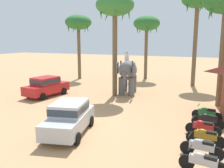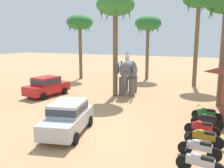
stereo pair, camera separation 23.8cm
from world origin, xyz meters
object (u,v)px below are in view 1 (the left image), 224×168
at_px(car_sedan_foreground, 69,117).
at_px(elephant_with_mahout, 128,72).
at_px(motorcycle_far_in_row, 208,120).
at_px(motorcycle_second_in_row, 202,147).
at_px(motorcycle_nearest_camera, 203,162).
at_px(palm_tree_behind_elephant, 78,24).
at_px(palm_tree_leaning_seaward, 115,8).
at_px(motorcycle_mid_row, 206,136).
at_px(palm_tree_near_hut, 147,25).
at_px(motorcycle_fourth_in_row, 203,127).
at_px(motorcycle_end_of_row, 207,113).
at_px(palm_tree_far_back, 198,3).
at_px(car_parked_far_side, 46,86).

height_order(car_sedan_foreground, elephant_with_mahout, elephant_with_mahout).
bearing_deg(motorcycle_far_in_row, elephant_with_mahout, 137.96).
bearing_deg(car_sedan_foreground, motorcycle_second_in_row, -0.73).
bearing_deg(elephant_with_mahout, car_sedan_foreground, -87.46).
height_order(motorcycle_nearest_camera, palm_tree_behind_elephant, palm_tree_behind_elephant).
relative_size(elephant_with_mahout, palm_tree_leaning_seaward, 0.46).
bearing_deg(motorcycle_mid_row, elephant_with_mahout, 128.40).
relative_size(car_sedan_foreground, motorcycle_nearest_camera, 2.44).
bearing_deg(motorcycle_second_in_row, palm_tree_leaning_seaward, 130.57).
xyz_separation_m(motorcycle_second_in_row, palm_tree_leaning_seaward, (-7.80, 9.11, 6.99)).
height_order(elephant_with_mahout, motorcycle_far_in_row, elephant_with_mahout).
relative_size(car_sedan_foreground, palm_tree_leaning_seaward, 0.51).
bearing_deg(palm_tree_near_hut, motorcycle_fourth_in_row, -64.97).
bearing_deg(motorcycle_end_of_row, palm_tree_far_back, 99.47).
bearing_deg(elephant_with_mahout, palm_tree_leaning_seaward, -122.32).
distance_m(motorcycle_end_of_row, palm_tree_near_hut, 17.28).
bearing_deg(palm_tree_behind_elephant, palm_tree_far_back, 2.77).
bearing_deg(motorcycle_mid_row, motorcycle_second_in_row, -94.06).
xyz_separation_m(elephant_with_mahout, palm_tree_behind_elephant, (-8.50, 5.77, 4.74)).
distance_m(palm_tree_behind_elephant, palm_tree_near_hut, 8.30).
relative_size(motorcycle_nearest_camera, motorcycle_far_in_row, 1.01).
bearing_deg(motorcycle_mid_row, car_parked_far_side, 158.33).
xyz_separation_m(motorcycle_mid_row, palm_tree_near_hut, (-7.99, 18.00, 6.14)).
distance_m(motorcycle_end_of_row, palm_tree_leaning_seaward, 11.16).
relative_size(palm_tree_near_hut, palm_tree_far_back, 0.79).
distance_m(motorcycle_nearest_camera, palm_tree_leaning_seaward, 14.85).
relative_size(motorcycle_nearest_camera, palm_tree_far_back, 0.18).
bearing_deg(palm_tree_far_back, motorcycle_second_in_row, -83.33).
height_order(motorcycle_far_in_row, motorcycle_end_of_row, same).
distance_m(motorcycle_fourth_in_row, palm_tree_far_back, 16.43).
height_order(motorcycle_fourth_in_row, palm_tree_behind_elephant, palm_tree_behind_elephant).
bearing_deg(motorcycle_end_of_row, motorcycle_nearest_camera, -88.51).
bearing_deg(palm_tree_far_back, motorcycle_fourth_in_row, -82.48).
distance_m(motorcycle_mid_row, motorcycle_fourth_in_row, 1.28).
bearing_deg(palm_tree_behind_elephant, motorcycle_fourth_in_row, -41.16).
bearing_deg(motorcycle_mid_row, palm_tree_behind_elephant, 136.61).
bearing_deg(palm_tree_leaning_seaward, elephant_with_mahout, 57.68).
height_order(car_parked_far_side, palm_tree_behind_elephant, palm_tree_behind_elephant).
bearing_deg(palm_tree_near_hut, motorcycle_end_of_row, -60.84).
xyz_separation_m(car_sedan_foreground, palm_tree_leaning_seaward, (-1.21, 9.03, 6.52)).
distance_m(motorcycle_far_in_row, palm_tree_far_back, 15.32).
height_order(car_parked_far_side, palm_tree_leaning_seaward, palm_tree_leaning_seaward).
distance_m(motorcycle_nearest_camera, palm_tree_behind_elephant, 24.24).
bearing_deg(car_parked_far_side, car_sedan_foreground, -44.40).
bearing_deg(motorcycle_fourth_in_row, palm_tree_far_back, 97.52).
bearing_deg(motorcycle_second_in_row, car_parked_far_side, 153.55).
distance_m(elephant_with_mahout, palm_tree_leaning_seaward, 5.64).
height_order(car_sedan_foreground, motorcycle_far_in_row, car_sedan_foreground).
bearing_deg(motorcycle_far_in_row, palm_tree_near_hut, 117.36).
distance_m(elephant_with_mahout, motorcycle_mid_row, 11.60).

